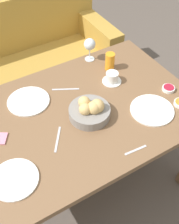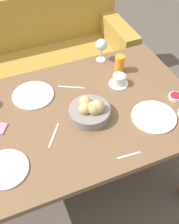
{
  "view_description": "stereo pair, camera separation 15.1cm",
  "coord_description": "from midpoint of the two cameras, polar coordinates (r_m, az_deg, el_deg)",
  "views": [
    {
      "loc": [
        -0.45,
        -0.94,
        1.85
      ],
      "look_at": [
        0.08,
        -0.05,
        0.75
      ],
      "focal_mm": 45.0,
      "sensor_mm": 36.0,
      "label": 1
    },
    {
      "loc": [
        -0.31,
        -1.01,
        1.85
      ],
      "look_at": [
        0.08,
        -0.05,
        0.75
      ],
      "focal_mm": 45.0,
      "sensor_mm": 36.0,
      "label": 2
    }
  ],
  "objects": [
    {
      "name": "knife_silver",
      "position": [
        1.44,
        -4.31,
        -4.9
      ],
      "size": [
        0.1,
        0.14,
        0.0
      ],
      "color": "#B7B7BC",
      "rests_on": "dining_table"
    },
    {
      "name": "wine_glass",
      "position": [
        1.85,
        4.81,
        13.23
      ],
      "size": [
        0.08,
        0.08,
        0.16
      ],
      "color": "silver",
      "rests_on": "dining_table"
    },
    {
      "name": "bread_basket",
      "position": [
        1.5,
        2.99,
        0.18
      ],
      "size": [
        0.22,
        0.22,
        0.12
      ],
      "color": "gray",
      "rests_on": "dining_table"
    },
    {
      "name": "jam_bowl_berry",
      "position": [
        1.71,
        19.47,
        2.83
      ],
      "size": [
        0.08,
        0.08,
        0.02
      ],
      "color": "white",
      "rests_on": "dining_table"
    },
    {
      "name": "fork_silver",
      "position": [
        1.69,
        -1.19,
        4.95
      ],
      "size": [
        0.15,
        0.09,
        0.0
      ],
      "color": "#B7B7BC",
      "rests_on": "dining_table"
    },
    {
      "name": "plate_far_center",
      "position": [
        1.65,
        -8.86,
        3.27
      ],
      "size": [
        0.24,
        0.24,
        0.01
      ],
      "color": "white",
      "rests_on": "dining_table"
    },
    {
      "name": "couch",
      "position": [
        2.5,
        -12.17,
        8.2
      ],
      "size": [
        1.86,
        0.7,
        0.9
      ],
      "color": "#B28938",
      "rests_on": "ground_plane"
    },
    {
      "name": "coffee_cup",
      "position": [
        1.71,
        8.51,
        6.28
      ],
      "size": [
        0.12,
        0.12,
        0.07
      ],
      "color": "white",
      "rests_on": "dining_table"
    },
    {
      "name": "ground_plane",
      "position": [
        2.12,
        -0.59,
        -13.71
      ],
      "size": [
        10.0,
        10.0,
        0.0
      ],
      "primitive_type": "plane",
      "color": "#564C44"
    },
    {
      "name": "plate_near_left",
      "position": [
        1.36,
        -13.7,
        -11.39
      ],
      "size": [
        0.22,
        0.22,
        0.01
      ],
      "color": "white",
      "rests_on": "dining_table"
    },
    {
      "name": "spoon_coffee",
      "position": [
        1.39,
        11.14,
        -8.81
      ],
      "size": [
        0.12,
        0.02,
        0.0
      ],
      "color": "#B7B7BC",
      "rests_on": "dining_table"
    },
    {
      "name": "plate_near_right",
      "position": [
        1.57,
        15.63,
        -1.09
      ],
      "size": [
        0.24,
        0.24,
        0.01
      ],
      "color": "white",
      "rests_on": "dining_table"
    },
    {
      "name": "dining_table",
      "position": [
        1.61,
        -0.76,
        -2.61
      ],
      "size": [
        1.43,
        0.89,
        0.72
      ],
      "color": "brown",
      "rests_on": "ground_plane"
    },
    {
      "name": "juice_glass",
      "position": [
        1.8,
        8.54,
        9.58
      ],
      "size": [
        0.06,
        0.06,
        0.11
      ],
      "color": "orange",
      "rests_on": "dining_table"
    }
  ]
}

